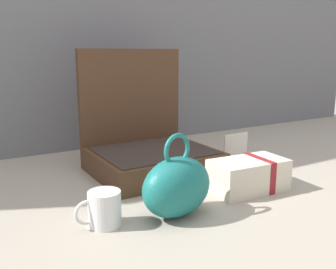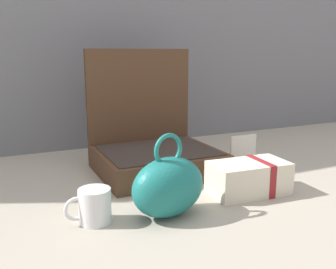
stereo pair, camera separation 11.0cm
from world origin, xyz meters
name	(u,v)px [view 1 (the left image)]	position (x,y,z in m)	size (l,w,h in m)	color
ground_plane	(158,186)	(0.00, 0.00, 0.00)	(6.00, 6.00, 0.00)	#9E9384
open_suitcase	(147,146)	(0.05, 0.16, 0.09)	(0.39, 0.34, 0.41)	#4C301E
teal_pouch_handbag	(177,186)	(-0.06, -0.21, 0.08)	(0.22, 0.16, 0.21)	#196B66
cream_toiletry_bag	(249,175)	(0.22, -0.17, 0.05)	(0.23, 0.14, 0.10)	beige
coffee_mug	(104,209)	(-0.24, -0.17, 0.04)	(0.11, 0.08, 0.08)	silver
info_card_left	(236,149)	(0.35, 0.05, 0.06)	(0.11, 0.01, 0.11)	silver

